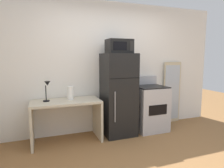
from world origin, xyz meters
TOP-DOWN VIEW (x-y plane):
  - wall_back_white at (0.00, 1.70)m, footprint 5.00×0.10m
  - desk at (-0.91, 1.33)m, footprint 1.20×0.59m
  - desk_lamp at (-1.21, 1.37)m, footprint 0.14×0.12m
  - paper_towel_roll at (-0.82, 1.37)m, footprint 0.11×0.11m
  - refrigerator at (0.10, 1.34)m, footprint 0.59×0.61m
  - microwave at (0.10, 1.32)m, footprint 0.46×0.35m
  - oven_range at (0.80, 1.33)m, footprint 0.63×0.61m
  - leaning_mirror at (1.53, 1.59)m, footprint 0.44×0.03m

SIDE VIEW (x-z plane):
  - oven_range at x=0.80m, z-range -0.08..1.02m
  - desk at x=-0.91m, z-range 0.15..0.90m
  - leaning_mirror at x=1.53m, z-range 0.00..1.40m
  - refrigerator at x=0.10m, z-range 0.00..1.58m
  - paper_towel_roll at x=-0.82m, z-range 0.75..0.99m
  - desk_lamp at x=-1.21m, z-range 0.81..1.17m
  - wall_back_white at x=0.00m, z-range 0.00..2.60m
  - microwave at x=0.10m, z-range 1.58..1.84m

